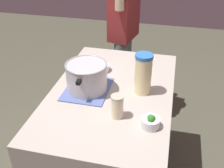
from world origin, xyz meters
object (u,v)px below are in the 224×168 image
at_px(mason_jar, 117,106).
at_px(broccoli_bowl_front, 151,122).
at_px(cooking_pot, 87,76).
at_px(broccoli_bowl_center, 101,67).
at_px(person_cook, 124,31).
at_px(lemonade_pitcher, 143,74).

relative_size(mason_jar, broccoli_bowl_front, 1.34).
distance_m(cooking_pot, broccoli_bowl_center, 0.29).
relative_size(mason_jar, broccoli_bowl_center, 1.20).
bearing_deg(cooking_pot, mason_jar, -132.30).
xyz_separation_m(cooking_pot, person_cook, (1.03, -0.04, -0.08)).
bearing_deg(cooking_pot, person_cook, -2.25).
distance_m(lemonade_pitcher, broccoli_bowl_center, 0.42).
distance_m(lemonade_pitcher, mason_jar, 0.31).
relative_size(cooking_pot, broccoli_bowl_front, 3.21).
bearing_deg(mason_jar, broccoli_bowl_center, 24.39).
distance_m(cooking_pot, broccoli_bowl_front, 0.53).
height_order(lemonade_pitcher, person_cook, person_cook).
xyz_separation_m(cooking_pot, broccoli_bowl_center, (0.28, -0.02, -0.07)).
height_order(broccoli_bowl_center, person_cook, person_cook).
distance_m(broccoli_bowl_center, person_cook, 0.75).
distance_m(cooking_pot, mason_jar, 0.34).
height_order(mason_jar, person_cook, person_cook).
bearing_deg(broccoli_bowl_center, cooking_pot, 175.63).
bearing_deg(lemonade_pitcher, cooking_pot, 99.44).
distance_m(cooking_pot, lemonade_pitcher, 0.36).
relative_size(cooking_pot, mason_jar, 2.40).
xyz_separation_m(cooking_pot, lemonade_pitcher, (0.06, -0.36, 0.03)).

